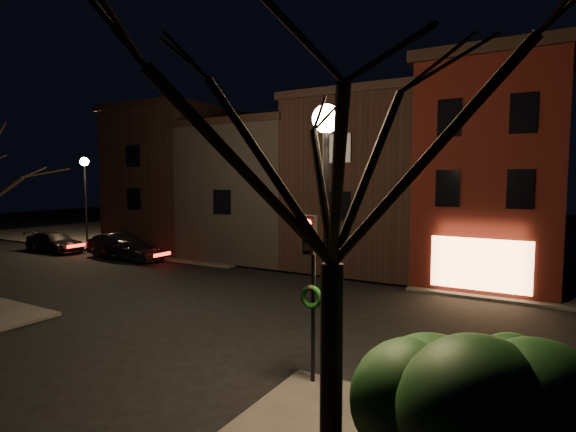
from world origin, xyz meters
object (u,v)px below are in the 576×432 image
object	(u,v)px
parked_car_c	(54,242)
street_lamp_near	(326,171)
traffic_signal	(311,273)
parked_car_b	(120,246)
street_lamp_far	(85,177)
parked_car_a	(134,250)
evergreen_bush	(469,419)
bare_tree_right	(334,104)

from	to	relation	value
parked_car_c	street_lamp_near	bearing A→B (deg)	-111.16
traffic_signal	parked_car_c	distance (m)	26.41
parked_car_b	parked_car_c	distance (m)	5.96
street_lamp_far	parked_car_a	xyz separation A→B (m)	(7.43, -2.14, -4.48)
traffic_signal	parked_car_c	size ratio (longest dim) A/B	0.86
street_lamp_far	traffic_signal	bearing A→B (deg)	-25.45
traffic_signal	parked_car_b	size ratio (longest dim) A/B	0.86
street_lamp_far	traffic_signal	size ratio (longest dim) A/B	1.60
evergreen_bush	parked_car_a	world-z (taller)	evergreen_bush
street_lamp_near	bare_tree_right	xyz separation A→B (m)	(1.30, -2.50, 0.97)
parked_car_a	parked_car_c	size ratio (longest dim) A/B	0.86
street_lamp_near	parked_car_c	size ratio (longest dim) A/B	1.37
street_lamp_near	evergreen_bush	size ratio (longest dim) A/B	2.12
traffic_signal	parked_car_a	world-z (taller)	traffic_signal
parked_car_c	bare_tree_right	bearing A→B (deg)	-114.82
street_lamp_near	bare_tree_right	size ratio (longest dim) A/B	0.76
evergreen_bush	parked_car_a	size ratio (longest dim) A/B	0.75
street_lamp_far	parked_car_c	world-z (taller)	street_lamp_far
parked_car_a	parked_car_b	distance (m)	1.59
evergreen_bush	parked_car_a	bearing A→B (deg)	150.22
parked_car_b	parked_car_c	size ratio (longest dim) A/B	1.00
street_lamp_far	parked_car_c	xyz separation A→B (m)	(-0.06, -2.51, -4.49)
bare_tree_right	parked_car_a	world-z (taller)	bare_tree_right
street_lamp_far	parked_car_b	distance (m)	7.56
evergreen_bush	parked_car_b	world-z (taller)	evergreen_bush
evergreen_bush	parked_car_b	size ratio (longest dim) A/B	0.65
evergreen_bush	parked_car_c	size ratio (longest dim) A/B	0.65
street_lamp_near	street_lamp_far	distance (m)	28.00
evergreen_bush	street_lamp_far	bearing A→B (deg)	153.52
parked_car_c	street_lamp_far	bearing A→B (deg)	-1.57
street_lamp_near	street_lamp_far	bearing A→B (deg)	154.17
street_lamp_far	evergreen_bush	xyz separation A→B (m)	(28.50, -14.20, -3.69)
street_lamp_near	traffic_signal	distance (m)	2.49
street_lamp_near	street_lamp_far	xyz separation A→B (m)	(-25.20, 12.20, 0.00)
bare_tree_right	parked_car_b	distance (m)	24.89
parked_car_b	evergreen_bush	bearing A→B (deg)	-117.44
evergreen_bush	traffic_signal	bearing A→B (deg)	147.42
traffic_signal	parked_car_b	xyz separation A→B (m)	(-18.74, 9.85, -2.03)
street_lamp_near	evergreen_bush	world-z (taller)	street_lamp_near
traffic_signal	parked_car_a	bearing A→B (deg)	150.88
traffic_signal	parked_car_b	bearing A→B (deg)	152.27
traffic_signal	street_lamp_near	bearing A→B (deg)	-39.37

